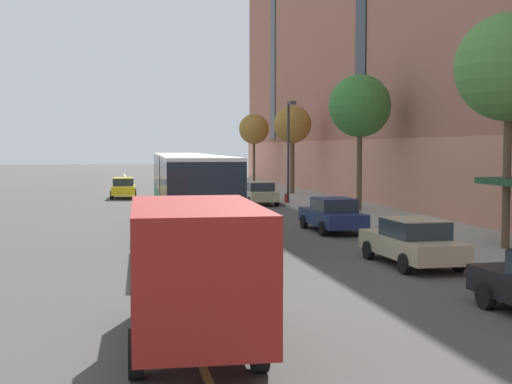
{
  "coord_description": "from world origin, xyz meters",
  "views": [
    {
      "loc": [
        -4.08,
        -33.4,
        3.87
      ],
      "look_at": [
        2.36,
        -1.26,
        1.8
      ],
      "focal_mm": 50.0,
      "sensor_mm": 36.0,
      "label": 1
    }
  ],
  "objects": [
    {
      "name": "parked_car_white_1",
      "position": [
        5.72,
        29.4,
        0.78
      ],
      "size": [
        2.05,
        4.5,
        1.56
      ],
      "color": "silver",
      "rests_on": "ground"
    },
    {
      "name": "street_tree_far_downtown",
      "position": [
        10.03,
        38.14,
        5.68
      ],
      "size": [
        3.07,
        3.07,
        7.1
      ],
      "color": "brown",
      "rests_on": "sidewalk"
    },
    {
      "name": "city_bus",
      "position": [
        -0.87,
        -1.43,
        2.06
      ],
      "size": [
        3.41,
        20.16,
        3.53
      ],
      "color": "#1E704C",
      "rests_on": "ground"
    },
    {
      "name": "street_tree_far_uptown",
      "position": [
        10.03,
        22.2,
        5.62
      ],
      "size": [
        3.04,
        3.04,
        7.06
      ],
      "color": "brown",
      "rests_on": "sidewalk"
    },
    {
      "name": "street_tree_mid_block",
      "position": [
        10.03,
        6.26,
        6.23
      ],
      "size": [
        3.64,
        3.64,
        7.93
      ],
      "color": "brown",
      "rests_on": "sidewalk"
    },
    {
      "name": "street_tree_near_corner",
      "position": [
        10.03,
        -9.69,
        6.74
      ],
      "size": [
        3.93,
        3.93,
        8.58
      ],
      "color": "brown",
      "rests_on": "sidewalk"
    },
    {
      "name": "ground_plane",
      "position": [
        0.0,
        0.0,
        0.0
      ],
      "size": [
        260.0,
        260.0,
        0.0
      ],
      "primitive_type": "plane",
      "color": "#4C4947"
    },
    {
      "name": "parked_car_champagne_2",
      "position": [
        5.49,
        13.18,
        0.78
      ],
      "size": [
        2.04,
        4.23,
        1.56
      ],
      "color": "#BCAD89",
      "rests_on": "ground"
    },
    {
      "name": "parked_car_champagne_3",
      "position": [
        5.46,
        -11.76,
        0.79
      ],
      "size": [
        2.1,
        4.82,
        1.56
      ],
      "color": "#BCAD89",
      "rests_on": "ground"
    },
    {
      "name": "parked_car_navy_4",
      "position": [
        5.73,
        -2.28,
        0.79
      ],
      "size": [
        2.1,
        4.8,
        1.56
      ],
      "color": "navy",
      "rests_on": "ground"
    },
    {
      "name": "taxi_cab",
      "position": [
        -3.37,
        21.24,
        0.78
      ],
      "size": [
        2.01,
        4.33,
        1.56
      ],
      "color": "yellow",
      "rests_on": "ground"
    },
    {
      "name": "lane_centerline",
      "position": [
        -2.58,
        3.0,
        0.0
      ],
      "size": [
        0.16,
        140.0,
        0.01
      ],
      "primitive_type": "cube",
      "color": "#E0D66B",
      "rests_on": "ground"
    },
    {
      "name": "box_truck",
      "position": [
        -2.66,
        -20.27,
        1.64
      ],
      "size": [
        2.51,
        6.71,
        2.87
      ],
      "color": "maroon",
      "rests_on": "ground"
    },
    {
      "name": "street_lamp",
      "position": [
        7.39,
        12.64,
        4.29
      ],
      "size": [
        0.36,
        1.48,
        6.74
      ],
      "color": "#2D2D30",
      "rests_on": "sidewalk"
    },
    {
      "name": "sidewalk",
      "position": [
        9.78,
        3.0,
        0.07
      ],
      "size": [
        5.99,
        160.0,
        0.15
      ],
      "primitive_type": "cube",
      "color": "#9E9B93",
      "rests_on": "ground"
    },
    {
      "name": "fire_hydrant",
      "position": [
        7.29,
        12.98,
        0.49
      ],
      "size": [
        0.42,
        0.24,
        0.72
      ],
      "color": "red",
      "rests_on": "sidewalk"
    }
  ]
}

